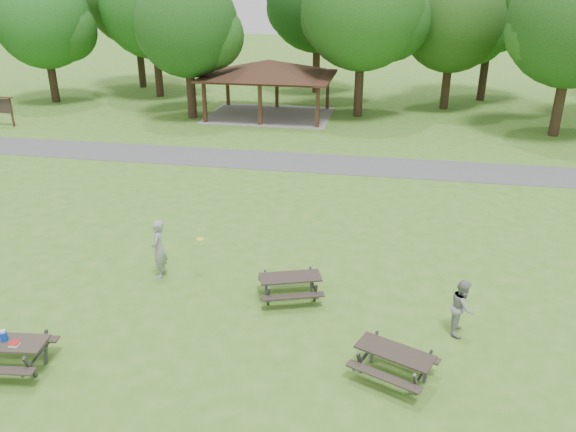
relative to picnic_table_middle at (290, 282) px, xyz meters
The scene contains 16 objects.
ground 1.93m from the picnic_table_middle, 153.89° to the right, with size 160.00×160.00×0.00m, color #437521.
asphalt_path 13.30m from the picnic_table_middle, 97.16° to the left, with size 120.00×3.20×0.02m, color #4D4C4F.
pavilion 24.00m from the picnic_table_middle, 103.71° to the left, with size 8.60×7.01×3.76m.
notice_board 27.66m from the picnic_table_middle, 141.56° to the left, with size 1.60×0.30×1.88m.
tree_row_b 33.86m from the picnic_table_middle, 132.41° to the left, with size 7.14×6.80×9.28m.
tree_row_c 32.77m from the picnic_table_middle, 118.88° to the left, with size 8.19×7.80×10.67m.
tree_row_d 24.70m from the picnic_table_middle, 115.97° to the left, with size 6.93×6.60×9.27m.
tree_row_e 25.00m from the picnic_table_middle, 88.95° to the left, with size 8.40×8.00×11.02m.
tree_row_f 28.93m from the picnic_table_middle, 76.94° to the left, with size 7.35×7.00×9.55m.
tree_row_g 25.25m from the picnic_table_middle, 59.62° to the left, with size 7.77×7.40×10.25m.
tree_deep_b 33.02m from the picnic_table_middle, 96.30° to the left, with size 8.40×8.00×11.13m.
picnic_table_middle is the anchor object (origin of this frame).
picnic_table_far 4.35m from the picnic_table_middle, 45.11° to the right, with size 2.26×2.07×0.80m.
frisbee_in_flight 3.06m from the picnic_table_middle, behind, with size 0.28×0.28×0.02m.
frisbee_thrower 4.42m from the picnic_table_middle, behind, with size 0.71×0.46×1.94m, color #939396.
frisbee_catcher 4.90m from the picnic_table_middle, ahead, with size 0.77×0.60×1.59m, color gray.
Camera 1 is at (4.21, -13.45, 8.95)m, focal length 35.00 mm.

